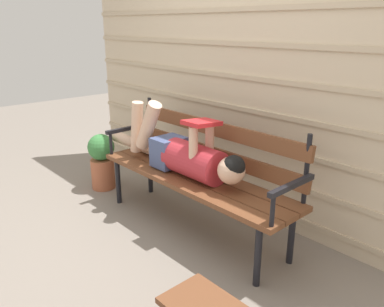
% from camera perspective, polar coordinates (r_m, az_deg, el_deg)
% --- Properties ---
extents(ground_plane, '(12.00, 12.00, 0.00)m').
position_cam_1_polar(ground_plane, '(3.00, -2.13, -11.95)').
color(ground_plane, gray).
extents(house_siding, '(4.20, 0.08, 2.27)m').
position_cam_1_polar(house_siding, '(3.12, 7.96, 11.24)').
color(house_siding, beige).
rests_on(house_siding, ground).
extents(park_bench, '(1.78, 0.47, 0.90)m').
position_cam_1_polar(park_bench, '(2.92, 1.00, -2.13)').
color(park_bench, brown).
rests_on(park_bench, ground).
extents(reclining_person, '(1.66, 0.26, 0.53)m').
position_cam_1_polar(reclining_person, '(2.92, -1.49, 0.08)').
color(reclining_person, '#B72D38').
extents(potted_plant, '(0.25, 0.25, 0.54)m').
position_cam_1_polar(potted_plant, '(3.80, -13.24, -0.95)').
color(potted_plant, '#AD5B3D').
rests_on(potted_plant, ground).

